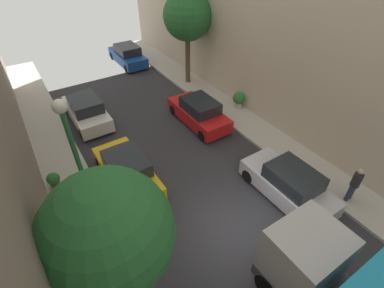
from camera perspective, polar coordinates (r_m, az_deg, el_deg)
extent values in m
plane|color=#2D2D33|center=(11.69, 10.23, -16.62)|extent=(32.00, 32.00, 0.00)
cube|color=#B7B2A8|center=(14.58, 25.24, -6.25)|extent=(2.00, 44.00, 0.15)
cube|color=gold|center=(13.09, -12.90, -5.74)|extent=(1.76, 4.20, 0.76)
cube|color=#1E2328|center=(12.52, -13.08, -3.85)|extent=(1.56, 2.10, 0.64)
cylinder|color=black|center=(14.26, -18.05, -3.79)|extent=(0.22, 0.64, 0.64)
cylinder|color=black|center=(14.53, -12.32, -1.63)|extent=(0.22, 0.64, 0.64)
cylinder|color=black|center=(12.09, -13.30, -12.25)|extent=(0.22, 0.64, 0.64)
cylinder|color=black|center=(12.41, -6.61, -9.43)|extent=(0.22, 0.64, 0.64)
cube|color=white|center=(17.81, -20.36, 5.84)|extent=(1.76, 4.20, 0.76)
cube|color=#1E2328|center=(17.34, -20.73, 7.56)|extent=(1.56, 2.10, 0.64)
cylinder|color=black|center=(19.17, -23.73, 6.53)|extent=(0.22, 0.64, 0.64)
cylinder|color=black|center=(19.38, -19.35, 8.04)|extent=(0.22, 0.64, 0.64)
cylinder|color=black|center=(16.54, -21.20, 1.94)|extent=(0.22, 0.64, 0.64)
cylinder|color=black|center=(16.77, -16.19, 3.73)|extent=(0.22, 0.64, 0.64)
cube|color=silver|center=(12.85, 18.66, -8.17)|extent=(1.76, 4.20, 0.76)
cube|color=#1E2328|center=(12.32, 19.83, -6.32)|extent=(1.56, 2.10, 0.64)
cylinder|color=black|center=(13.21, 11.30, -6.34)|extent=(0.22, 0.64, 0.64)
cylinder|color=black|center=(14.12, 15.99, -3.77)|extent=(0.22, 0.64, 0.64)
cylinder|color=black|center=(12.05, 21.46, -14.80)|extent=(0.22, 0.64, 0.64)
cylinder|color=black|center=(13.04, 25.82, -11.27)|extent=(0.22, 0.64, 0.64)
cube|color=red|center=(16.58, 1.33, 5.92)|extent=(1.76, 4.20, 0.76)
cube|color=#1E2328|center=(16.11, 1.67, 7.78)|extent=(1.56, 2.10, 0.64)
cylinder|color=black|center=(17.47, -3.69, 6.83)|extent=(0.22, 0.64, 0.64)
cylinder|color=black|center=(18.17, 0.61, 8.25)|extent=(0.22, 0.64, 0.64)
cylinder|color=black|center=(15.30, 2.15, 1.71)|extent=(0.22, 0.64, 0.64)
cylinder|color=black|center=(16.09, 6.73, 3.52)|extent=(0.22, 0.64, 0.64)
cube|color=#194799|center=(24.93, -12.78, 16.65)|extent=(1.76, 4.20, 0.76)
cube|color=#1E2328|center=(24.56, -12.88, 18.06)|extent=(1.56, 2.10, 0.64)
cylinder|color=black|center=(26.16, -15.71, 16.69)|extent=(0.22, 0.64, 0.64)
cylinder|color=black|center=(26.63, -12.46, 17.58)|extent=(0.22, 0.64, 0.64)
cylinder|color=black|center=(23.42, -12.99, 14.57)|extent=(0.22, 0.64, 0.64)
cylinder|color=black|center=(23.95, -9.45, 15.55)|extent=(0.22, 0.64, 0.64)
cube|color=#B7B7BC|center=(9.48, 21.91, -19.73)|extent=(2.10, 1.80, 1.70)
cylinder|color=black|center=(10.19, 15.19, -26.10)|extent=(0.30, 0.96, 0.96)
cylinder|color=black|center=(11.15, 22.69, -20.01)|extent=(0.30, 0.96, 0.96)
cylinder|color=#2D334C|center=(13.60, 29.05, -8.67)|extent=(0.18, 0.18, 0.82)
cylinder|color=#2D334C|center=(13.76, 29.54, -8.25)|extent=(0.18, 0.18, 0.82)
cylinder|color=#262626|center=(13.21, 30.27, -6.27)|extent=(0.36, 0.36, 0.64)
sphere|color=tan|center=(12.93, 30.91, -4.80)|extent=(0.24, 0.24, 0.24)
sphere|color=#23602D|center=(6.47, -16.63, -16.82)|extent=(2.88, 2.88, 2.88)
cylinder|color=brown|center=(20.59, -0.87, 16.71)|extent=(0.34, 0.34, 3.35)
sphere|color=#23602D|center=(19.70, -0.95, 24.41)|extent=(3.11, 3.11, 3.11)
cylinder|color=#B2A899|center=(18.30, 9.30, 7.89)|extent=(0.51, 0.51, 0.30)
sphere|color=#2D7233|center=(18.07, 9.44, 9.13)|extent=(0.77, 0.77, 0.77)
cylinder|color=brown|center=(14.00, -25.77, -7.36)|extent=(0.40, 0.40, 0.29)
sphere|color=#2D7233|center=(13.76, -26.18, -6.30)|extent=(0.55, 0.55, 0.55)
cylinder|color=#26723F|center=(10.44, -21.16, -5.77)|extent=(0.16, 0.16, 4.96)
sphere|color=white|center=(8.90, -25.10, 6.85)|extent=(0.44, 0.44, 0.44)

